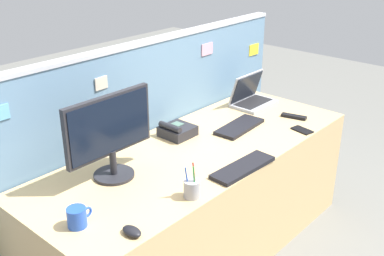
# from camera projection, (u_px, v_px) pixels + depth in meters

# --- Properties ---
(ground_plane) EXTENTS (10.00, 10.00, 0.00)m
(ground_plane) POSITION_uv_depth(u_px,v_px,m) (198.00, 250.00, 3.04)
(ground_plane) COLOR slate
(desk) EXTENTS (2.16, 0.81, 0.73)m
(desk) POSITION_uv_depth(u_px,v_px,m) (198.00, 202.00, 2.90)
(desk) COLOR tan
(desk) RESTS_ON ground_plane
(cubicle_divider) EXTENTS (2.54, 0.08, 1.30)m
(cubicle_divider) POSITION_uv_depth(u_px,v_px,m) (147.00, 139.00, 3.05)
(cubicle_divider) COLOR #6084A3
(cubicle_divider) RESTS_ON ground_plane
(desktop_monitor) EXTENTS (0.52, 0.21, 0.45)m
(desktop_monitor) POSITION_uv_depth(u_px,v_px,m) (110.00, 132.00, 2.36)
(desktop_monitor) COLOR #232328
(desktop_monitor) RESTS_ON desk
(laptop) EXTENTS (0.32, 0.23, 0.23)m
(laptop) POSITION_uv_depth(u_px,v_px,m) (251.00, 96.00, 3.40)
(laptop) COLOR #9EA0A8
(laptop) RESTS_ON desk
(desk_phone) EXTENTS (0.19, 0.18, 0.10)m
(desk_phone) POSITION_uv_depth(u_px,v_px,m) (177.00, 131.00, 2.90)
(desk_phone) COLOR #232328
(desk_phone) RESTS_ON desk
(keyboard_main) EXTENTS (0.42, 0.15, 0.02)m
(keyboard_main) POSITION_uv_depth(u_px,v_px,m) (243.00, 167.00, 2.52)
(keyboard_main) COLOR black
(keyboard_main) RESTS_ON desk
(keyboard_spare) EXTENTS (0.39, 0.18, 0.02)m
(keyboard_spare) POSITION_uv_depth(u_px,v_px,m) (240.00, 127.00, 3.02)
(keyboard_spare) COLOR black
(keyboard_spare) RESTS_ON desk
(computer_mouse_right_hand) EXTENTS (0.06, 0.10, 0.03)m
(computer_mouse_right_hand) POSITION_uv_depth(u_px,v_px,m) (132.00, 231.00, 1.99)
(computer_mouse_right_hand) COLOR black
(computer_mouse_right_hand) RESTS_ON desk
(pen_cup) EXTENTS (0.08, 0.08, 0.19)m
(pen_cup) POSITION_uv_depth(u_px,v_px,m) (192.00, 189.00, 2.25)
(pen_cup) COLOR #99999E
(pen_cup) RESTS_ON desk
(cell_phone_black_slab) EXTENTS (0.10, 0.14, 0.01)m
(cell_phone_black_slab) POSITION_uv_depth(u_px,v_px,m) (302.00, 130.00, 2.99)
(cell_phone_black_slab) COLOR black
(cell_phone_black_slab) RESTS_ON desk
(tv_remote) EXTENTS (0.08, 0.18, 0.02)m
(tv_remote) POSITION_uv_depth(u_px,v_px,m) (294.00, 116.00, 3.18)
(tv_remote) COLOR black
(tv_remote) RESTS_ON desk
(coffee_mug) EXTENTS (0.12, 0.09, 0.09)m
(coffee_mug) POSITION_uv_depth(u_px,v_px,m) (77.00, 217.00, 2.03)
(coffee_mug) COLOR blue
(coffee_mug) RESTS_ON desk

